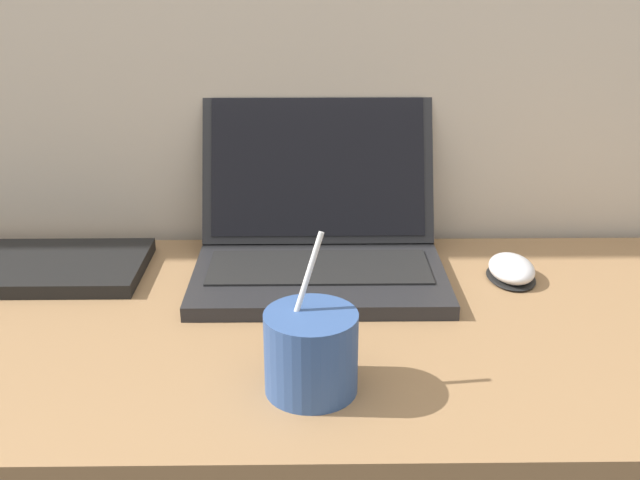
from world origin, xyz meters
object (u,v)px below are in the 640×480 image
Objects in this scene: laptop at (319,233)px; computer_mouse at (512,270)px; external_keyboard at (18,267)px; drink_cup at (307,350)px.

computer_mouse is at bearing -8.60° from laptop.
computer_mouse is 0.26× the size of external_keyboard.
drink_cup is 0.53m from external_keyboard.
external_keyboard is at bearing 143.62° from drink_cup.
external_keyboard is (-0.44, -0.01, -0.05)m from laptop.
external_keyboard is (-0.71, 0.03, -0.00)m from computer_mouse.
laptop reaches higher than computer_mouse.
drink_cup is 0.47× the size of external_keyboard.
laptop is 0.28m from computer_mouse.
laptop reaches higher than external_keyboard.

